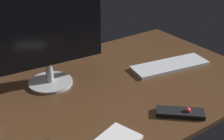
{
  "coord_description": "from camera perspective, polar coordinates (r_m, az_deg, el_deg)",
  "views": [
    {
      "loc": [
        -59.0,
        -91.73,
        67.39
      ],
      "look_at": [
        6.86,
        2.16,
        8.0
      ],
      "focal_mm": 48.36,
      "sensor_mm": 36.0,
      "label": 1
    }
  ],
  "objects": [
    {
      "name": "media_remote",
      "position": [
        1.14,
        12.83,
        -7.85
      ],
      "size": [
        16.71,
        15.82,
        3.28
      ],
      "rotation": [
        0.0,
        0.0,
        -0.73
      ],
      "color": "black",
      "rests_on": "desk"
    },
    {
      "name": "desk",
      "position": [
        1.28,
        -1.97,
        -3.97
      ],
      "size": [
        140.0,
        84.0,
        2.0
      ],
      "primitive_type": "cube",
      "color": "#4C301C",
      "rests_on": "ground"
    },
    {
      "name": "keyboard",
      "position": [
        1.47,
        10.92,
        0.84
      ],
      "size": [
        39.47,
        18.96,
        1.55
      ],
      "primitive_type": "cube",
      "rotation": [
        0.0,
        0.0,
        -0.18
      ],
      "color": "silver",
      "rests_on": "desk"
    },
    {
      "name": "monitor",
      "position": [
        1.23,
        -12.65,
        8.22
      ],
      "size": [
        48.67,
        18.92,
        47.64
      ],
      "rotation": [
        0.0,
        0.0,
        -0.08
      ],
      "color": "#BABABA",
      "rests_on": "desk"
    }
  ]
}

